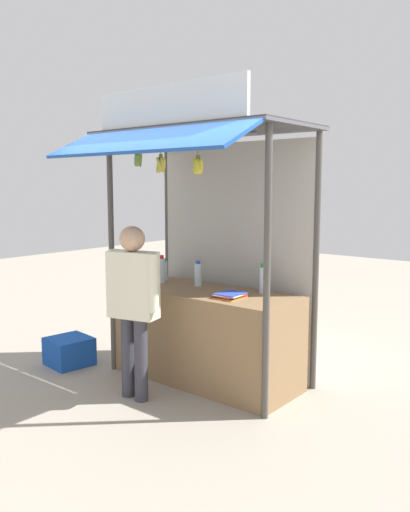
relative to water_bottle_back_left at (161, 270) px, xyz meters
name	(u,v)px	position (x,y,z in m)	size (l,w,h in m)	color
ground_plane	(205,379)	(0.65, -0.04, -1.07)	(20.00, 20.00, 0.00)	#9E9384
stall_counter	(205,335)	(0.65, -0.04, -0.61)	(1.93, 0.75, 0.93)	olive
stall_structure	(213,210)	(0.65, 0.08, 0.67)	(2.13, 1.60, 2.86)	#4C4742
water_bottle_back_left	(161,270)	(0.00, 0.00, 0.00)	(0.08, 0.08, 0.30)	silver
water_bottle_back_right	(164,270)	(-0.08, 0.13, -0.03)	(0.07, 0.07, 0.25)	silver
water_bottle_front_right	(198,274)	(0.43, 0.10, -0.01)	(0.08, 0.08, 0.27)	silver
water_bottle_right	(263,279)	(1.17, 0.22, 0.00)	(0.08, 0.08, 0.29)	silver
magazine_stack_rear_center	(121,282)	(-0.25, -0.36, -0.11)	(0.24, 0.24, 0.05)	black
magazine_stack_far_left	(230,295)	(1.05, -0.17, -0.12)	(0.26, 0.29, 0.05)	orange
banana_bunch_inner_right	(161,165)	(0.51, -0.52, 1.10)	(0.10, 0.11, 0.30)	#332D23
banana_bunch_leftmost	(138,160)	(0.21, -0.52, 1.15)	(0.09, 0.09, 0.23)	#332D23
banana_bunch_inner_left	(198,166)	(0.95, -0.52, 1.08)	(0.11, 0.11, 0.31)	#332D23
vendor_person	(133,296)	(0.44, -0.83, -0.10)	(0.61, 0.30, 1.62)	#383842
plastic_crate	(69,351)	(-0.81, -0.64, -0.92)	(0.44, 0.44, 0.30)	#194CB2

